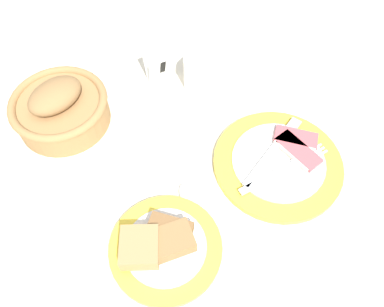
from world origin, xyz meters
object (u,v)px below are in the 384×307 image
object	(u,v)px
sugar_cup	(208,71)
number_card	(160,64)
breakfast_plate	(279,162)
teaspoon_near_cup	(153,118)
bread_plate	(163,245)
bread_basket	(60,108)
teaspoon_stray	(226,65)
teaspoon_by_saucer	(184,188)

from	to	relation	value
sugar_cup	number_card	distance (m)	0.10
breakfast_plate	teaspoon_near_cup	bearing A→B (deg)	124.45
bread_plate	sugar_cup	xyz separation A→B (m)	(0.26, 0.26, 0.02)
bread_plate	number_card	bearing A→B (deg)	61.05
teaspoon_near_cup	bread_basket	bearing A→B (deg)	-144.80
teaspoon_near_cup	teaspoon_stray	bearing A→B (deg)	79.27
breakfast_plate	teaspoon_stray	world-z (taller)	breakfast_plate
bread_plate	teaspoon_stray	world-z (taller)	bread_plate
teaspoon_stray	teaspoon_near_cup	bearing A→B (deg)	69.41
teaspoon_by_saucer	teaspoon_stray	distance (m)	0.32
teaspoon_by_saucer	teaspoon_stray	xyz separation A→B (m)	(0.24, 0.21, 0.00)
bread_basket	teaspoon_stray	world-z (taller)	bread_basket
bread_plate	teaspoon_near_cup	bearing A→B (deg)	64.95
bread_plate	sugar_cup	distance (m)	0.37
bread_plate	teaspoon_stray	bearing A→B (deg)	41.70
breakfast_plate	bread_basket	distance (m)	0.42
breakfast_plate	number_card	xyz separation A→B (m)	(-0.07, 0.31, 0.03)
breakfast_plate	bread_plate	world-z (taller)	bread_plate
sugar_cup	teaspoon_by_saucer	size ratio (longest dim) A/B	0.51
bread_basket	teaspoon_by_saucer	bearing A→B (deg)	-65.18
bread_basket	teaspoon_stray	xyz separation A→B (m)	(0.36, -0.05, -0.03)
breakfast_plate	bread_basket	size ratio (longest dim) A/B	1.27
breakfast_plate	bread_plate	size ratio (longest dim) A/B	1.30
teaspoon_near_cup	teaspoon_by_saucer	bearing A→B (deg)	-32.91
teaspoon_near_cup	teaspoon_stray	world-z (taller)	same
breakfast_plate	teaspoon_near_cup	distance (m)	0.26
bread_plate	teaspoon_stray	size ratio (longest dim) A/B	1.05
bread_plate	teaspoon_stray	distance (m)	0.43
breakfast_plate	bread_basket	bearing A→B (deg)	133.97
breakfast_plate	sugar_cup	world-z (taller)	sugar_cup
sugar_cup	teaspoon_stray	world-z (taller)	sugar_cup
breakfast_plate	sugar_cup	xyz separation A→B (m)	(-0.00, 0.24, 0.03)
teaspoon_near_cup	teaspoon_stray	size ratio (longest dim) A/B	1.07
bread_plate	teaspoon_by_saucer	xyz separation A→B (m)	(0.08, 0.07, -0.01)
breakfast_plate	sugar_cup	size ratio (longest dim) A/B	2.37
sugar_cup	teaspoon_near_cup	size ratio (longest dim) A/B	0.53
bread_basket	breakfast_plate	bearing A→B (deg)	-46.03
teaspoon_by_saucer	teaspoon_near_cup	bearing A→B (deg)	-179.36
bread_basket	sugar_cup	bearing A→B (deg)	-12.93
bread_plate	bread_basket	world-z (taller)	bread_basket
sugar_cup	number_card	bearing A→B (deg)	135.78
teaspoon_by_saucer	breakfast_plate	bearing A→B (deg)	85.16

